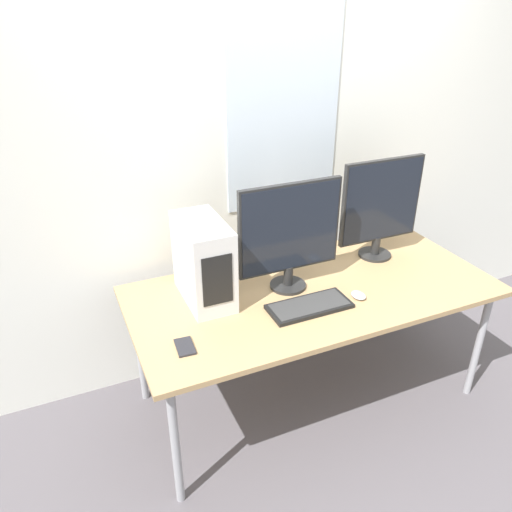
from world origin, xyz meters
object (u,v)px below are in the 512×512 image
object	(u,v)px
pc_tower	(203,261)
monitor_main	(290,233)
monitor_right_near	(381,206)
mouse	(358,295)
cell_phone	(185,347)
keyboard	(309,306)

from	to	relation	value
pc_tower	monitor_main	size ratio (longest dim) A/B	0.73
monitor_right_near	pc_tower	bearing A→B (deg)	-178.16
monitor_right_near	mouse	bearing A→B (deg)	-135.30
monitor_right_near	cell_phone	world-z (taller)	monitor_right_near
keyboard	cell_phone	xyz separation A→B (m)	(-0.65, -0.05, -0.01)
keyboard	mouse	world-z (taller)	mouse
pc_tower	cell_phone	bearing A→B (deg)	-121.27
pc_tower	keyboard	size ratio (longest dim) A/B	1.01
pc_tower	cell_phone	world-z (taller)	pc_tower
monitor_main	cell_phone	world-z (taller)	monitor_main
pc_tower	monitor_main	world-z (taller)	monitor_main
mouse	cell_phone	world-z (taller)	mouse
pc_tower	cell_phone	size ratio (longest dim) A/B	3.15
keyboard	cell_phone	distance (m)	0.65
monitor_main	monitor_right_near	world-z (taller)	monitor_right_near
pc_tower	mouse	size ratio (longest dim) A/B	4.61
pc_tower	cell_phone	distance (m)	0.46
monitor_main	keyboard	world-z (taller)	monitor_main
pc_tower	monitor_right_near	bearing A→B (deg)	1.84
cell_phone	keyboard	bearing A→B (deg)	9.10
pc_tower	monitor_right_near	xyz separation A→B (m)	(1.06, 0.03, 0.11)
mouse	monitor_main	bearing A→B (deg)	139.58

